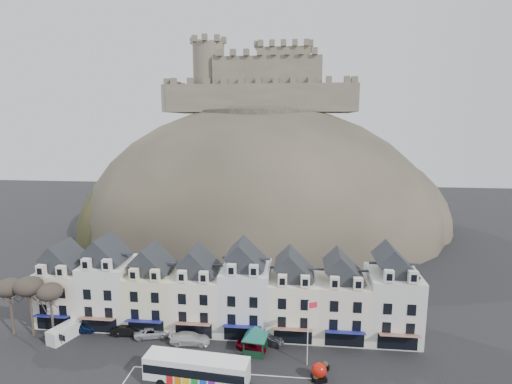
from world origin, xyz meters
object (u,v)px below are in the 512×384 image
Objects in this scene: bus at (197,369)px; car_white at (190,338)px; bus_shelter at (255,332)px; car_charcoal at (266,338)px; car_maroon at (251,346)px; car_navy at (80,327)px; car_black at (128,330)px; white_van at (64,333)px; flagpole at (309,329)px; red_buoy at (319,372)px; car_silver at (153,332)px.

bus is 2.28× the size of car_white.
bus_shelter reaches higher than car_charcoal.
bus_shelter is 1.47× the size of car_maroon.
car_navy reaches higher than car_black.
white_van is 1.00× the size of car_charcoal.
car_black is at bearing 170.27° from flagpole.
bus_shelter is 1.29× the size of car_charcoal.
flagpole is 1.86× the size of car_navy.
red_buoy is 27.14m from car_black.
car_maroon is at bearing -99.32° from car_black.
car_navy reaches higher than car_maroon.
red_buoy is at bearing -118.59° from car_navy.
flagpole is 2.06× the size of car_maroon.
car_navy is 0.97× the size of car_charcoal.
red_buoy is 9.83m from car_charcoal.
white_van is at bearing 101.24° from car_black.
car_white is at bearing 179.69° from bus_shelter.
car_charcoal is at bearing 22.68° from white_van.
white_van reaches higher than car_charcoal.
red_buoy is (7.93, -4.68, -1.86)m from bus_shelter.
car_white reaches higher than car_charcoal.
flagpole is 16.51m from car_white.
car_silver is 14.24m from car_maroon.
bus reaches higher than car_maroon.
car_charcoal is (27.78, 2.02, -0.22)m from white_van.
car_navy reaches higher than car_silver.
car_silver is 15.93m from car_charcoal.
red_buoy reaches higher than car_maroon.
red_buoy is 9.94m from car_maroon.
flagpole is 22.21m from car_silver.
car_black is at bearing 74.29° from car_silver.
car_white is at bearing -100.09° from car_black.
car_maroon is at bearing 156.54° from bus_shelter.
bus_shelter is at bearing 149.42° from red_buoy.
car_black is at bearing 108.07° from car_maroon.
car_silver is (-14.70, 2.50, -2.28)m from bus_shelter.
white_van reaches higher than car_white.
car_black is at bearing 78.56° from car_white.
bus_shelter is 9.37m from car_white.
car_silver is at bearing 137.91° from bus.
car_charcoal is at bearing 57.48° from bus.
bus_shelter is at bearing -112.05° from car_navy.
car_maroon is (8.40, -0.89, -0.08)m from car_white.
flagpole is at bearing -104.72° from car_white.
bus_shelter is 0.71× the size of flagpole.
car_white is at bearing 115.35° from car_charcoal.
bus_shelter is 26.63m from white_van.
car_navy is 16.44m from car_white.
car_white reaches higher than car_maroon.
white_van is at bearing 83.97° from car_silver.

